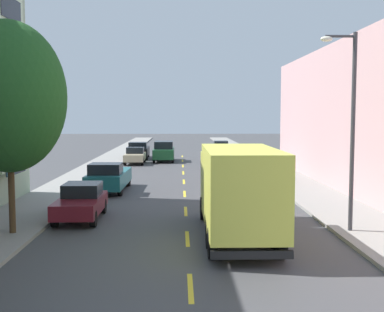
{
  "coord_description": "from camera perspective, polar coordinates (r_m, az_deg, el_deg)",
  "views": [
    {
      "loc": [
        -0.27,
        -5.22,
        4.44
      ],
      "look_at": [
        0.5,
        25.21,
        1.87
      ],
      "focal_mm": 45.6,
      "sensor_mm": 36.0,
      "label": 1
    }
  ],
  "objects": [
    {
      "name": "lane_centerline_dashes",
      "position": [
        30.05,
        -0.92,
        -3.67
      ],
      "size": [
        0.14,
        47.2,
        0.01
      ],
      "color": "yellow",
      "rests_on": "ground_plane"
    },
    {
      "name": "parked_wagon_orange",
      "position": [
        32.38,
        6.9,
        -1.67
      ],
      "size": [
        1.83,
        4.7,
        1.5
      ],
      "color": "orange",
      "rests_on": "ground_plane"
    },
    {
      "name": "sidewalk_right",
      "position": [
        34.31,
        10.98,
        -2.59
      ],
      "size": [
        3.2,
        120.0,
        0.14
      ],
      "primitive_type": "cube",
      "color": "gray",
      "rests_on": "ground_plane"
    },
    {
      "name": "parked_pickup_black",
      "position": [
        49.98,
        -6.26,
        0.65
      ],
      "size": [
        2.09,
        5.33,
        1.73
      ],
      "color": "black",
      "rests_on": "ground_plane"
    },
    {
      "name": "moving_forest_sedan",
      "position": [
        46.85,
        -3.32,
        0.58
      ],
      "size": [
        1.95,
        4.8,
        1.93
      ],
      "color": "#194C28",
      "rests_on": "ground_plane"
    },
    {
      "name": "sidewalk_left",
      "position": [
        34.2,
        -12.97,
        -2.65
      ],
      "size": [
        3.2,
        120.0,
        0.14
      ],
      "primitive_type": "cube",
      "color": "gray",
      "rests_on": "ground_plane"
    },
    {
      "name": "ground_plane",
      "position": [
        35.5,
        -1.0,
        -2.37
      ],
      "size": [
        160.0,
        160.0,
        0.0
      ],
      "primitive_type": "plane",
      "color": "#424244"
    },
    {
      "name": "parked_wagon_silver",
      "position": [
        43.78,
        4.61,
        0.04
      ],
      "size": [
        1.83,
        4.7,
        1.5
      ],
      "color": "#B2B5BA",
      "rests_on": "ground_plane"
    },
    {
      "name": "parked_hatchback_champagne",
      "position": [
        44.61,
        -6.68,
        0.05
      ],
      "size": [
        1.76,
        4.01,
        1.5
      ],
      "color": "tan",
      "rests_on": "ground_plane"
    },
    {
      "name": "street_tree_second",
      "position": [
        18.77,
        -20.65,
        6.49
      ],
      "size": [
        4.1,
        4.1,
        7.68
      ],
      "color": "#47331E",
      "rests_on": "sidewalk_left"
    },
    {
      "name": "street_lamp",
      "position": [
        18.83,
        17.91,
        4.27
      ],
      "size": [
        1.35,
        0.28,
        7.29
      ],
      "color": "#38383D",
      "rests_on": "sidewalk_right"
    },
    {
      "name": "parked_pickup_teal",
      "position": [
        28.81,
        -9.72,
        -2.46
      ],
      "size": [
        2.11,
        5.34,
        1.73
      ],
      "color": "#195B60",
      "rests_on": "ground_plane"
    },
    {
      "name": "parked_hatchback_burgundy",
      "position": [
        21.37,
        -12.86,
        -5.23
      ],
      "size": [
        1.78,
        4.02,
        1.5
      ],
      "color": "maroon",
      "rests_on": "ground_plane"
    },
    {
      "name": "delivery_box_truck",
      "position": [
        17.57,
        5.34,
        -3.56
      ],
      "size": [
        2.4,
        7.75,
        3.31
      ],
      "color": "#D8D84C",
      "rests_on": "ground_plane"
    },
    {
      "name": "parked_hatchback_white",
      "position": [
        56.02,
        3.36,
        1.04
      ],
      "size": [
        1.78,
        4.02,
        1.5
      ],
      "color": "silver",
      "rests_on": "ground_plane"
    }
  ]
}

